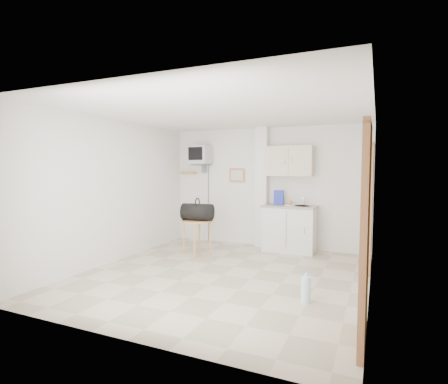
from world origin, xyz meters
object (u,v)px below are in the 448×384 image
at_px(water_bottle, 306,289).
at_px(crt_television, 200,155).
at_px(duffel_bag, 197,212).
at_px(round_table, 197,225).

bearing_deg(water_bottle, crt_television, 137.43).
bearing_deg(crt_television, duffel_bag, -64.83).
bearing_deg(duffel_bag, water_bottle, -39.64).
xyz_separation_m(round_table, water_bottle, (2.36, -1.55, -0.41)).
relative_size(crt_television, round_table, 3.21).
distance_m(crt_television, water_bottle, 4.24).
height_order(crt_television, round_table, crt_television).
bearing_deg(duffel_bag, crt_television, 108.61).
bearing_deg(round_table, water_bottle, -33.39).
distance_m(round_table, water_bottle, 2.85).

